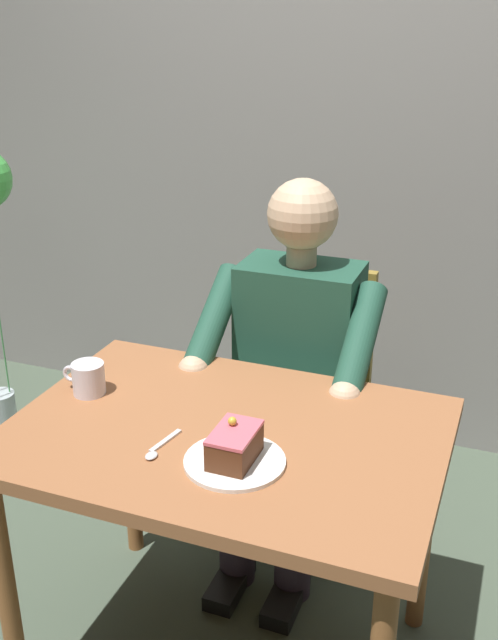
{
  "coord_description": "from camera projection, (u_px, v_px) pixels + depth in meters",
  "views": [
    {
      "loc": [
        -0.61,
        1.43,
        1.65
      ],
      "look_at": [
        -0.02,
        -0.1,
        0.97
      ],
      "focal_mm": 41.92,
      "sensor_mm": 36.0,
      "label": 1
    }
  ],
  "objects": [
    {
      "name": "coffee_cup",
      "position": [
        88.0,
        378.0,
        1.95
      ],
      "size": [
        0.12,
        0.09,
        0.09
      ],
      "color": "silver",
      "rests_on": "dining_table"
    },
    {
      "name": "cake_slice",
      "position": [
        235.0,
        445.0,
        1.64
      ],
      "size": [
        0.09,
        0.14,
        0.09
      ],
      "color": "#552D18",
      "rests_on": "dessert_plate"
    },
    {
      "name": "dessert_spoon",
      "position": [
        158.0,
        449.0,
        1.71
      ],
      "size": [
        0.03,
        0.14,
        0.01
      ],
      "color": "silver",
      "rests_on": "dining_table"
    },
    {
      "name": "seated_person",
      "position": [
        291.0,
        374.0,
        2.27
      ],
      "size": [
        0.53,
        0.58,
        1.21
      ],
      "color": "#204B3A",
      "rests_on": "ground"
    },
    {
      "name": "dessert_plate",
      "position": [
        235.0,
        461.0,
        1.66
      ],
      "size": [
        0.23,
        0.23,
        0.01
      ],
      "primitive_type": "cylinder",
      "color": "white",
      "rests_on": "dining_table"
    },
    {
      "name": "cafe_rear_panel",
      "position": [
        371.0,
        55.0,
        2.68
      ],
      "size": [
        6.4,
        0.12,
        3.0
      ],
      "primitive_type": "cube",
      "color": "gray",
      "rests_on": "ground"
    },
    {
      "name": "dining_table",
      "position": [
        226.0,
        461.0,
        1.83
      ],
      "size": [
        1.04,
        0.73,
        0.72
      ],
      "color": "#985D37",
      "rests_on": "ground"
    },
    {
      "name": "chair",
      "position": [
        306.0,
        391.0,
        2.47
      ],
      "size": [
        0.42,
        0.42,
        0.88
      ],
      "color": "olive",
      "rests_on": "ground"
    }
  ]
}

